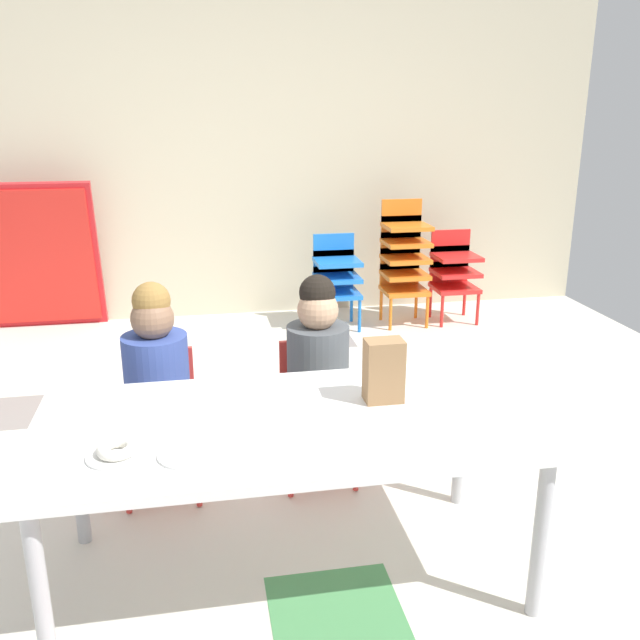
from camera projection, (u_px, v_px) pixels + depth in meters
name	position (u px, v px, depth m)	size (l,w,h in m)	color
ground_plane	(296.00, 475.00, 3.06)	(5.49, 5.16, 0.02)	silver
back_wall	(243.00, 134.00, 5.06)	(5.49, 0.10, 2.75)	beige
craft_table	(290.00, 432.00, 2.23)	(1.65, 0.79, 0.60)	white
seated_child_near_camera	(157.00, 371.00, 2.74)	(0.32, 0.31, 0.92)	red
seated_child_middle_seat	(318.00, 361.00, 2.85)	(0.32, 0.31, 0.92)	red
kid_chair_blue_stack	(336.00, 274.00, 4.98)	(0.32, 0.30, 0.68)	blue
kid_chair_orange_stack	(404.00, 256.00, 5.03)	(0.32, 0.30, 0.92)	orange
kid_chair_red_stack	(454.00, 269.00, 5.14)	(0.32, 0.30, 0.68)	red
folded_activity_table	(34.00, 258.00, 4.86)	(0.90, 0.29, 1.09)	red
paper_bag_brown	(384.00, 371.00, 2.32)	(0.13, 0.09, 0.22)	#9E754C
paper_plate_near_edge	(118.00, 455.00, 1.98)	(0.18, 0.18, 0.01)	white
paper_plate_center_table	(189.00, 454.00, 1.98)	(0.18, 0.18, 0.01)	white
donut_powdered_on_plate	(117.00, 449.00, 1.97)	(0.12, 0.12, 0.03)	white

